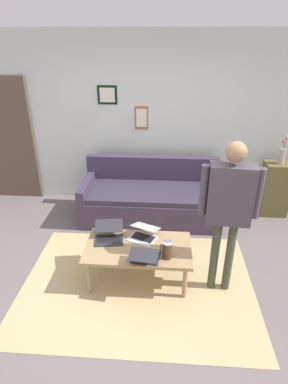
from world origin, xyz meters
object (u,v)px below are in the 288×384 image
(interior_door, at_px, (10,140))
(person_standing, at_px, (229,202))
(laptop_left, at_px, (145,257))
(french_press, at_px, (167,250))
(couch, at_px, (151,199))
(side_shelf, at_px, (275,189))
(coffee_table, at_px, (138,250))
(laptop_right, at_px, (144,234))
(laptop_center, at_px, (109,235))
(flower_vase, at_px, (282,154))

(interior_door, height_order, person_standing, interior_door)
(laptop_left, distance_m, french_press, 0.25)
(interior_door, height_order, couch, interior_door)
(side_shelf, bearing_deg, coffee_table, 39.90)
(laptop_left, distance_m, laptop_right, 0.41)
(coffee_table, relative_size, side_shelf, 1.39)
(laptop_right, bearing_deg, person_standing, 163.53)
(interior_door, relative_size, laptop_center, 5.11)
(laptop_left, relative_size, french_press, 1.56)
(laptop_right, height_order, french_press, french_press)
(coffee_table, bearing_deg, laptop_left, 111.19)
(coffee_table, bearing_deg, couch, -92.94)
(laptop_center, distance_m, flower_vase, 2.87)
(interior_door, relative_size, coffee_table, 1.71)
(person_standing, bearing_deg, coffee_table, -5.00)
(interior_door, xyz_separation_m, laptop_left, (-2.40, 2.23, -0.52))
(laptop_center, xyz_separation_m, flower_vase, (-2.37, -1.54, 0.51))
(couch, relative_size, side_shelf, 2.43)
(laptop_center, bearing_deg, person_standing, 170.33)
(interior_door, height_order, laptop_right, interior_door)
(laptop_center, bearing_deg, coffee_table, 158.86)
(laptop_right, relative_size, flower_vase, 0.91)
(laptop_left, bearing_deg, flower_vase, -135.15)
(person_standing, bearing_deg, side_shelf, -121.62)
(interior_door, distance_m, coffee_table, 3.12)
(french_press, xyz_separation_m, side_shelf, (-1.69, -1.85, -0.13))
(laptop_center, relative_size, person_standing, 0.23)
(coffee_table, distance_m, french_press, 0.39)
(laptop_center, bearing_deg, laptop_right, -174.16)
(couch, distance_m, side_shelf, 1.95)
(side_shelf, height_order, flower_vase, flower_vase)
(laptop_center, height_order, flower_vase, flower_vase)
(laptop_center, relative_size, french_press, 1.74)
(couch, bearing_deg, interior_door, -12.91)
(side_shelf, bearing_deg, interior_door, -4.19)
(interior_door, bearing_deg, laptop_left, 137.14)
(couch, distance_m, laptop_center, 1.40)
(flower_vase, bearing_deg, laptop_center, 33.09)
(french_press, distance_m, person_standing, 0.82)
(interior_door, bearing_deg, couch, 167.09)
(flower_vase, bearing_deg, person_standing, 58.36)
(coffee_table, relative_size, laptop_left, 3.33)
(laptop_left, height_order, flower_vase, flower_vase)
(laptop_left, relative_size, flower_vase, 0.80)
(laptop_center, relative_size, side_shelf, 0.47)
(laptop_center, bearing_deg, laptop_left, 140.37)
(laptop_left, relative_size, side_shelf, 0.42)
(coffee_table, relative_size, french_press, 5.19)
(side_shelf, height_order, person_standing, person_standing)
(interior_door, height_order, flower_vase, interior_door)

